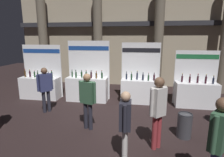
{
  "coord_description": "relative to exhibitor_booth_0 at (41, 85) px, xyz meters",
  "views": [
    {
      "loc": [
        0.81,
        -5.4,
        2.7
      ],
      "look_at": [
        -0.3,
        1.26,
        1.2
      ],
      "focal_mm": 29.46,
      "sensor_mm": 36.0,
      "label": 1
    }
  ],
  "objects": [
    {
      "name": "exhibitor_booth_0",
      "position": [
        0.0,
        0.0,
        0.0
      ],
      "size": [
        1.83,
        0.7,
        2.4
      ],
      "color": "white",
      "rests_on": "ground_plane"
    },
    {
      "name": "visitor_1",
      "position": [
        5.83,
        -4.38,
        0.46
      ],
      "size": [
        0.43,
        0.48,
        1.76
      ],
      "rotation": [
        0.0,
        0.0,
        0.92
      ],
      "color": "navy",
      "rests_on": "ground_plane"
    },
    {
      "name": "ground_plane",
      "position": [
        3.71,
        -2.02,
        -0.6
      ],
      "size": [
        25.39,
        25.39,
        0.0
      ],
      "primitive_type": "plane",
      "color": "black"
    },
    {
      "name": "hall_colonnade",
      "position": [
        3.71,
        2.97,
        2.47
      ],
      "size": [
        12.69,
        1.27,
        6.24
      ],
      "color": "tan",
      "rests_on": "ground_plane"
    },
    {
      "name": "trash_bin",
      "position": [
        5.72,
        -2.52,
        -0.25
      ],
      "size": [
        0.39,
        0.39,
        0.69
      ],
      "color": "#38383D",
      "rests_on": "ground_plane"
    },
    {
      "name": "exhibitor_booth_3",
      "position": [
        6.66,
        0.02,
        -0.02
      ],
      "size": [
        1.65,
        0.66,
        2.21
      ],
      "color": "white",
      "rests_on": "ground_plane"
    },
    {
      "name": "visitor_2",
      "position": [
        1.08,
        -1.48,
        0.39
      ],
      "size": [
        0.44,
        0.45,
        1.66
      ],
      "rotation": [
        0.0,
        0.0,
        3.97
      ],
      "color": "#23232D",
      "rests_on": "ground_plane"
    },
    {
      "name": "visitor_4",
      "position": [
        4.2,
        -3.76,
        0.35
      ],
      "size": [
        0.26,
        0.54,
        1.6
      ],
      "rotation": [
        0.0,
        0.0,
        4.76
      ],
      "color": "silver",
      "rests_on": "ground_plane"
    },
    {
      "name": "visitor_3",
      "position": [
        4.92,
        -3.18,
        0.48
      ],
      "size": [
        0.4,
        0.4,
        1.81
      ],
      "rotation": [
        0.0,
        0.0,
        0.75
      ],
      "color": "maroon",
      "rests_on": "ground_plane"
    },
    {
      "name": "exhibitor_booth_2",
      "position": [
        4.45,
        0.15,
        0.02
      ],
      "size": [
        1.62,
        0.66,
        2.51
      ],
      "color": "white",
      "rests_on": "ground_plane"
    },
    {
      "name": "exhibitor_booth_1",
      "position": [
        2.2,
        0.03,
        0.04
      ],
      "size": [
        1.84,
        0.66,
        2.58
      ],
      "color": "white",
      "rests_on": "ground_plane"
    },
    {
      "name": "visitor_6",
      "position": [
        2.97,
        -2.49,
        0.41
      ],
      "size": [
        0.56,
        0.32,
        1.7
      ],
      "rotation": [
        0.0,
        0.0,
        5.97
      ],
      "color": "#23232D",
      "rests_on": "ground_plane"
    }
  ]
}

